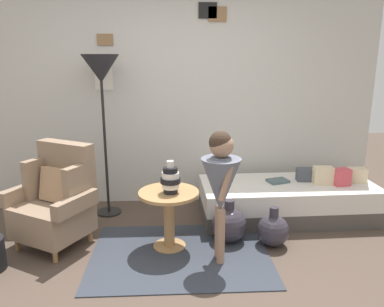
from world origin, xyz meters
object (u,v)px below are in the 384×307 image
(armchair, at_px, (57,200))
(daybed, at_px, (287,200))
(demijohn_near, at_px, (229,225))
(vase_striped, at_px, (170,180))
(demijohn_far, at_px, (273,230))
(book_on_daybed, at_px, (278,181))
(side_table, at_px, (169,208))
(floor_lamp, at_px, (101,76))
(person_child, at_px, (221,180))

(armchair, bearing_deg, daybed, 11.24)
(armchair, bearing_deg, demijohn_near, -2.32)
(armchair, xyz_separation_m, vase_striped, (1.08, -0.19, 0.25))
(armchair, height_order, demijohn_far, armchair)
(book_on_daybed, xyz_separation_m, demijohn_far, (-0.22, -0.69, -0.26))
(side_table, distance_m, floor_lamp, 1.60)
(demijohn_near, bearing_deg, daybed, 36.29)
(daybed, height_order, demijohn_far, daybed)
(floor_lamp, bearing_deg, vase_striped, -50.55)
(daybed, distance_m, demijohn_far, 0.72)
(vase_striped, xyz_separation_m, person_child, (0.42, -0.23, 0.07))
(demijohn_near, xyz_separation_m, demijohn_far, (0.41, -0.11, -0.02))
(side_table, xyz_separation_m, person_child, (0.44, -0.27, 0.35))
(armchair, relative_size, daybed, 0.50)
(armchair, xyz_separation_m, floor_lamp, (0.36, 0.69, 1.12))
(demijohn_near, bearing_deg, book_on_daybed, 42.68)
(daybed, xyz_separation_m, side_table, (-1.31, -0.63, 0.20))
(side_table, relative_size, demijohn_near, 1.31)
(floor_lamp, bearing_deg, daybed, -6.27)
(person_child, bearing_deg, side_table, 149.05)
(person_child, xyz_separation_m, demijohn_far, (0.54, 0.25, -0.60))
(vase_striped, bearing_deg, demijohn_near, 11.97)
(side_table, xyz_separation_m, vase_striped, (0.02, -0.03, 0.29))
(floor_lamp, height_order, person_child, floor_lamp)
(floor_lamp, relative_size, person_child, 1.52)
(person_child, bearing_deg, demijohn_near, 68.93)
(person_child, distance_m, book_on_daybed, 1.26)
(daybed, relative_size, vase_striped, 6.41)
(armchair, distance_m, person_child, 1.59)
(vase_striped, xyz_separation_m, demijohn_far, (0.97, 0.01, -0.53))
(daybed, bearing_deg, demijohn_far, -116.87)
(daybed, height_order, demijohn_near, demijohn_near)
(vase_striped, distance_m, floor_lamp, 1.44)
(side_table, height_order, person_child, person_child)
(vase_striped, height_order, demijohn_near, vase_striped)
(armchair, height_order, side_table, armchair)
(person_child, relative_size, book_on_daybed, 5.32)
(daybed, distance_m, person_child, 1.36)
(floor_lamp, distance_m, person_child, 1.79)
(armchair, height_order, daybed, armchair)
(demijohn_near, relative_size, demijohn_far, 1.09)
(person_child, bearing_deg, demijohn_far, 24.52)
(book_on_daybed, distance_m, demijohn_near, 0.89)
(vase_striped, xyz_separation_m, book_on_daybed, (1.19, 0.70, -0.27))
(daybed, xyz_separation_m, vase_striped, (-1.29, -0.66, 0.48))
(daybed, height_order, person_child, person_child)
(daybed, bearing_deg, vase_striped, -153.06)
(daybed, bearing_deg, armchair, -168.76)
(vase_striped, height_order, floor_lamp, floor_lamp)
(armchair, relative_size, side_table, 1.74)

